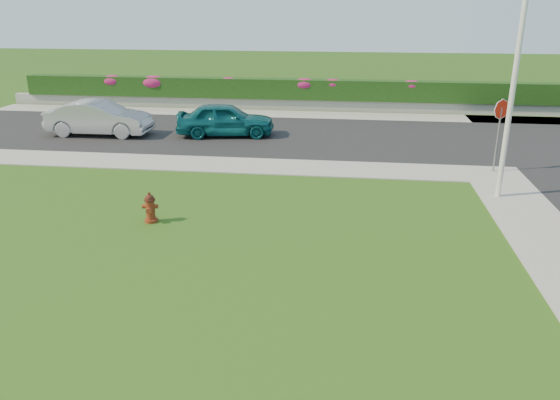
# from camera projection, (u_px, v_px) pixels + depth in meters

# --- Properties ---
(ground) EXTENTS (120.00, 120.00, 0.00)m
(ground) POSITION_uv_depth(u_px,v_px,m) (253.00, 287.00, 11.59)
(ground) COLOR black
(ground) RESTS_ON ground
(street_far) EXTENTS (26.00, 8.00, 0.04)m
(street_far) POSITION_uv_depth(u_px,v_px,m) (199.00, 133.00, 25.24)
(street_far) COLOR black
(street_far) RESTS_ON ground
(sidewalk_far) EXTENTS (24.00, 2.00, 0.04)m
(sidewalk_far) POSITION_uv_depth(u_px,v_px,m) (139.00, 162.00, 20.70)
(sidewalk_far) COLOR gray
(sidewalk_far) RESTS_ON ground
(curb_corner) EXTENTS (2.00, 2.00, 0.04)m
(curb_corner) POSITION_uv_depth(u_px,v_px,m) (494.00, 175.00, 19.13)
(curb_corner) COLOR gray
(curb_corner) RESTS_ON ground
(sidewalk_beyond) EXTENTS (34.00, 2.00, 0.04)m
(sidewalk_beyond) POSITION_uv_depth(u_px,v_px,m) (296.00, 115.00, 29.42)
(sidewalk_beyond) COLOR gray
(sidewalk_beyond) RESTS_ON ground
(retaining_wall) EXTENTS (34.00, 0.40, 0.60)m
(retaining_wall) POSITION_uv_depth(u_px,v_px,m) (299.00, 105.00, 30.73)
(retaining_wall) COLOR gray
(retaining_wall) RESTS_ON ground
(hedge) EXTENTS (32.00, 0.90, 1.10)m
(hedge) POSITION_uv_depth(u_px,v_px,m) (299.00, 89.00, 30.53)
(hedge) COLOR black
(hedge) RESTS_ON retaining_wall
(fire_hydrant) EXTENTS (0.44, 0.42, 0.85)m
(fire_hydrant) POSITION_uv_depth(u_px,v_px,m) (150.00, 208.00, 14.93)
(fire_hydrant) COLOR #580F0D
(fire_hydrant) RESTS_ON ground
(sedan_teal) EXTENTS (4.56, 2.42, 1.48)m
(sedan_teal) POSITION_uv_depth(u_px,v_px,m) (225.00, 119.00, 24.43)
(sedan_teal) COLOR #0B4E56
(sedan_teal) RESTS_ON street_far
(sedan_silver) EXTENTS (4.67, 1.67, 1.54)m
(sedan_silver) POSITION_uv_depth(u_px,v_px,m) (99.00, 118.00, 24.56)
(sedan_silver) COLOR #96999D
(sedan_silver) RESTS_ON street_far
(utility_pole) EXTENTS (0.16, 0.16, 6.09)m
(utility_pole) POSITION_uv_depth(u_px,v_px,m) (511.00, 99.00, 15.93)
(utility_pole) COLOR silver
(utility_pole) RESTS_ON ground
(stop_sign) EXTENTS (0.59, 0.43, 2.61)m
(stop_sign) POSITION_uv_depth(u_px,v_px,m) (500.00, 118.00, 18.82)
(stop_sign) COLOR slate
(stop_sign) RESTS_ON ground
(flower_clump_a) EXTENTS (1.34, 0.86, 0.67)m
(flower_clump_a) POSITION_uv_depth(u_px,v_px,m) (113.00, 81.00, 31.65)
(flower_clump_a) COLOR #B61F67
(flower_clump_a) RESTS_ON hedge
(flower_clump_b) EXTENTS (1.52, 0.98, 0.76)m
(flower_clump_b) POSITION_uv_depth(u_px,v_px,m) (154.00, 82.00, 31.37)
(flower_clump_b) COLOR #B61F67
(flower_clump_b) RESTS_ON hedge
(flower_clump_c) EXTENTS (1.08, 0.69, 0.54)m
(flower_clump_c) POSITION_uv_depth(u_px,v_px,m) (228.00, 82.00, 30.81)
(flower_clump_c) COLOR #B61F67
(flower_clump_c) RESTS_ON hedge
(flower_clump_d) EXTENTS (1.32, 0.85, 0.66)m
(flower_clump_d) POSITION_uv_depth(u_px,v_px,m) (304.00, 84.00, 30.30)
(flower_clump_d) COLOR #B61F67
(flower_clump_d) RESTS_ON hedge
(flower_clump_e) EXTENTS (1.15, 0.74, 0.58)m
(flower_clump_e) POSITION_uv_depth(u_px,v_px,m) (333.00, 84.00, 30.10)
(flower_clump_e) COLOR #B61F67
(flower_clump_e) RESTS_ON hedge
(flower_clump_f) EXTENTS (1.15, 0.74, 0.58)m
(flower_clump_f) POSITION_uv_depth(u_px,v_px,m) (411.00, 86.00, 29.59)
(flower_clump_f) COLOR #B61F67
(flower_clump_f) RESTS_ON hedge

